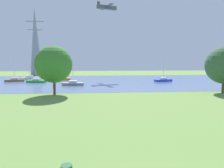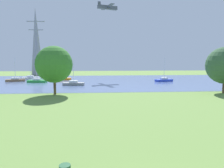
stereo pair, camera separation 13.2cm
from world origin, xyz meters
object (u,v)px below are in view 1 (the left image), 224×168
(sailboat_orange, at_px, (62,79))
(sailboat_brown, at_px, (15,80))
(electricity_pylon, at_px, (35,42))
(sailboat_gray, at_px, (73,83))
(tree_east_far, at_px, (224,65))
(sailboat_blue, at_px, (163,80))
(sailboat_green, at_px, (36,81))
(sailboat_white, at_px, (30,78))
(light_aircraft, at_px, (107,7))
(tree_east_near, at_px, (54,64))

(sailboat_orange, bearing_deg, sailboat_brown, -167.52)
(sailboat_brown, relative_size, electricity_pylon, 0.27)
(sailboat_gray, xyz_separation_m, electricity_pylon, (-16.63, 32.44, 11.82))
(tree_east_far, bearing_deg, sailboat_gray, 154.32)
(sailboat_brown, distance_m, sailboat_blue, 39.63)
(sailboat_brown, height_order, sailboat_green, sailboat_brown)
(sailboat_brown, bearing_deg, sailboat_white, 75.23)
(sailboat_gray, relative_size, light_aircraft, 0.71)
(sailboat_blue, bearing_deg, sailboat_brown, 175.40)
(tree_east_far, bearing_deg, sailboat_orange, 141.15)
(light_aircraft, bearing_deg, tree_east_far, -60.68)
(tree_east_far, bearing_deg, sailboat_blue, 102.04)
(sailboat_blue, height_order, tree_east_far, tree_east_far)
(sailboat_orange, xyz_separation_m, electricity_pylon, (-12.29, 20.08, 11.79))
(sailboat_gray, height_order, tree_east_near, tree_east_near)
(sailboat_blue, relative_size, sailboat_white, 1.17)
(electricity_pylon, distance_m, light_aircraft, 30.04)
(sailboat_orange, distance_m, sailboat_white, 11.06)
(tree_east_near, relative_size, tree_east_far, 1.01)
(sailboat_brown, xyz_separation_m, tree_east_far, (43.70, -22.85, 4.38))
(sailboat_gray, distance_m, light_aircraft, 30.60)
(sailboat_gray, height_order, sailboat_white, sailboat_gray)
(sailboat_white, bearing_deg, sailboat_green, -65.30)
(electricity_pylon, xyz_separation_m, light_aircraft, (25.45, -12.63, 9.76))
(electricity_pylon, bearing_deg, sailboat_blue, -33.09)
(sailboat_brown, distance_m, tree_east_far, 49.51)
(sailboat_blue, height_order, sailboat_green, sailboat_blue)
(sailboat_white, relative_size, electricity_pylon, 0.23)
(sailboat_orange, bearing_deg, sailboat_white, 157.02)
(sailboat_white, distance_m, tree_east_far, 51.59)
(sailboat_brown, bearing_deg, sailboat_orange, 12.48)
(sailboat_orange, xyz_separation_m, sailboat_gray, (4.34, -12.37, -0.02))
(tree_east_near, relative_size, electricity_pylon, 0.33)
(sailboat_green, height_order, sailboat_gray, sailboat_gray)
(sailboat_gray, height_order, tree_east_far, tree_east_far)
(sailboat_brown, relative_size, sailboat_green, 1.15)
(sailboat_brown, relative_size, sailboat_blue, 0.99)
(sailboat_white, xyz_separation_m, tree_east_near, (12.66, -28.98, 4.58))
(sailboat_white, bearing_deg, sailboat_gray, -48.97)
(electricity_pylon, height_order, light_aircraft, electricity_pylon)
(sailboat_green, distance_m, electricity_pylon, 29.13)
(sailboat_gray, bearing_deg, sailboat_green, 146.03)
(sailboat_blue, distance_m, sailboat_white, 39.00)
(sailboat_green, xyz_separation_m, tree_east_far, (37.26, -19.83, 4.39))
(sailboat_blue, bearing_deg, sailboat_gray, -164.24)
(tree_east_far, xyz_separation_m, light_aircraft, (-18.51, 32.96, 17.19))
(sailboat_orange, height_order, tree_east_near, tree_east_near)
(sailboat_orange, distance_m, sailboat_blue, 28.09)
(light_aircraft, bearing_deg, electricity_pylon, 153.61)
(tree_east_far, bearing_deg, sailboat_brown, 152.39)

